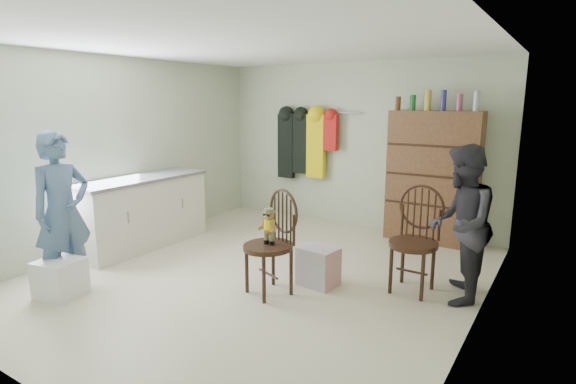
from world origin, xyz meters
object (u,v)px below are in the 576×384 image
Objects in this scene: chair_far at (416,235)px; chair_front at (273,236)px; dresser at (433,177)px; counter at (142,212)px.

chair_front is at bearing -142.82° from chair_far.
counter is at bearing -144.31° from dresser.
chair_far reaches higher than chair_front.
counter is 3.57m from chair_far.
chair_front is 0.52× the size of dresser.
counter is 2.36m from chair_front.
chair_far is at bearing 56.34° from chair_front.
chair_front is 1.46m from chair_far.
chair_far is 1.81m from dresser.
chair_far is 0.53× the size of dresser.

